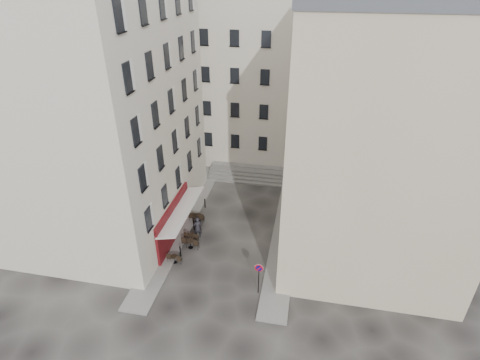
% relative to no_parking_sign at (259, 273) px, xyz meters
% --- Properties ---
extents(ground, '(90.00, 90.00, 0.00)m').
position_rel_no_parking_sign_xyz_m(ground, '(-3.30, 3.58, -1.81)').
color(ground, black).
rests_on(ground, ground).
extents(sidewalk_left, '(2.00, 22.00, 0.12)m').
position_rel_no_parking_sign_xyz_m(sidewalk_left, '(-7.80, 7.58, -1.75)').
color(sidewalk_left, slate).
rests_on(sidewalk_left, ground).
extents(sidewalk_right, '(2.00, 18.00, 0.12)m').
position_rel_no_parking_sign_xyz_m(sidewalk_right, '(1.20, 6.58, -1.75)').
color(sidewalk_right, slate).
rests_on(sidewalk_right, ground).
extents(building_left, '(12.20, 16.20, 20.60)m').
position_rel_no_parking_sign_xyz_m(building_left, '(-13.80, 6.58, 8.50)').
color(building_left, beige).
rests_on(building_left, ground).
extents(building_right, '(12.20, 14.20, 18.60)m').
position_rel_no_parking_sign_xyz_m(building_right, '(7.20, 7.08, 7.50)').
color(building_right, tan).
rests_on(building_right, ground).
extents(building_back, '(18.20, 10.20, 18.60)m').
position_rel_no_parking_sign_xyz_m(building_back, '(-4.30, 22.58, 7.50)').
color(building_back, beige).
rests_on(building_back, ground).
extents(cafe_storefront, '(1.74, 7.30, 3.50)m').
position_rel_no_parking_sign_xyz_m(cafe_storefront, '(-7.62, 4.58, 0.06)').
color(cafe_storefront, '#490A0D').
rests_on(cafe_storefront, ground).
extents(stone_steps, '(9.00, 3.15, 0.80)m').
position_rel_no_parking_sign_xyz_m(stone_steps, '(-3.30, 16.15, -1.41)').
color(stone_steps, '#605E5B').
rests_on(stone_steps, ground).
extents(bollard_near, '(0.12, 0.12, 0.98)m').
position_rel_no_parking_sign_xyz_m(bollard_near, '(-6.55, 2.58, -1.29)').
color(bollard_near, black).
rests_on(bollard_near, ground).
extents(bollard_mid, '(0.12, 0.12, 0.98)m').
position_rel_no_parking_sign_xyz_m(bollard_mid, '(-6.55, 6.08, -1.29)').
color(bollard_mid, black).
rests_on(bollard_mid, ground).
extents(bollard_far, '(0.12, 0.12, 0.98)m').
position_rel_no_parking_sign_xyz_m(bollard_far, '(-6.55, 9.58, -1.29)').
color(bollard_far, black).
rests_on(bollard_far, ground).
extents(no_parking_sign, '(0.58, 0.10, 2.56)m').
position_rel_no_parking_sign_xyz_m(no_parking_sign, '(0.00, 0.00, 0.00)').
color(no_parking_sign, black).
rests_on(no_parking_sign, ground).
extents(bistro_table_a, '(1.18, 0.56, 0.83)m').
position_rel_no_parking_sign_xyz_m(bistro_table_a, '(-6.74, 1.78, -1.39)').
color(bistro_table_a, black).
rests_on(bistro_table_a, ground).
extents(bistro_table_b, '(1.41, 0.66, 0.99)m').
position_rel_no_parking_sign_xyz_m(bistro_table_b, '(-6.07, 3.70, -1.31)').
color(bistro_table_b, black).
rests_on(bistro_table_b, ground).
extents(bistro_table_c, '(1.22, 0.57, 0.86)m').
position_rel_no_parking_sign_xyz_m(bistro_table_c, '(-6.26, 4.56, -1.37)').
color(bistro_table_c, black).
rests_on(bistro_table_c, ground).
extents(bistro_table_d, '(1.34, 0.63, 0.94)m').
position_rel_no_parking_sign_xyz_m(bistro_table_d, '(-6.64, 7.18, -1.33)').
color(bistro_table_d, black).
rests_on(bistro_table_d, ground).
extents(bistro_table_e, '(1.14, 0.54, 0.80)m').
position_rel_no_parking_sign_xyz_m(bistro_table_e, '(-6.55, 7.44, -1.40)').
color(bistro_table_e, black).
rests_on(bistro_table_e, ground).
extents(pedestrian, '(0.84, 0.77, 1.93)m').
position_rel_no_parking_sign_xyz_m(pedestrian, '(-5.91, 5.19, -0.85)').
color(pedestrian, '#232228').
rests_on(pedestrian, ground).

